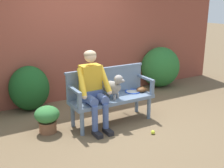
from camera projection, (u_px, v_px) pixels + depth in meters
ground_plane at (112, 122)px, 5.10m from camera, size 40.00×40.00×0.00m
brick_garden_fence at (73, 41)px, 6.15m from camera, size 8.00×0.30×2.54m
hedge_bush_far_right at (160, 67)px, 7.09m from camera, size 1.02×0.88×1.01m
hedge_bush_mid_right at (29, 88)px, 5.57m from camera, size 0.79×0.72×0.90m
garden_bench at (112, 101)px, 4.98m from camera, size 1.51×0.52×0.48m
bench_backrest at (106, 81)px, 5.08m from camera, size 1.55×0.06×0.50m
bench_armrest_left_end at (76, 95)px, 4.48m from camera, size 0.06×0.52×0.28m
bench_armrest_right_end at (148, 82)px, 5.17m from camera, size 0.06×0.52×0.28m
person_seated at (93, 87)px, 4.69m from camera, size 0.56×0.66×1.35m
dog_on_bench at (113, 86)px, 4.85m from camera, size 0.34×0.42×0.44m
tennis_racket at (132, 91)px, 5.28m from camera, size 0.32×0.57×0.03m
baseball_glove at (142, 89)px, 5.27m from camera, size 0.24×0.20×0.09m
tennis_ball at (153, 132)px, 4.63m from camera, size 0.07×0.07×0.07m
potted_plant at (47, 118)px, 4.64m from camera, size 0.41×0.41×0.46m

